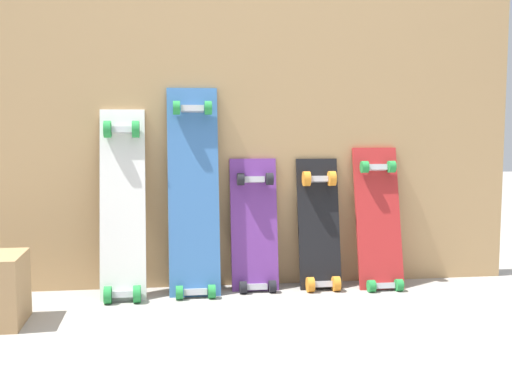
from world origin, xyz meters
name	(u,v)px	position (x,y,z in m)	size (l,w,h in m)	color
ground_plane	(254,287)	(0.00, 0.00, 0.00)	(12.00, 12.00, 0.00)	#9E9991
plywood_wall_panel	(252,88)	(0.00, 0.07, 0.84)	(2.26, 0.04, 1.68)	tan
skateboard_white	(123,211)	(-0.53, -0.06, 0.34)	(0.18, 0.26, 0.81)	silver
skateboard_blue	(194,200)	(-0.25, -0.05, 0.38)	(0.21, 0.23, 0.91)	#386BAD
skateboard_purple	(255,233)	(0.00, -0.02, 0.24)	(0.20, 0.17, 0.62)	#6B338C
skateboard_black	(319,231)	(0.27, -0.03, 0.24)	(0.18, 0.19, 0.61)	black
skateboard_red	(379,226)	(0.53, -0.05, 0.26)	(0.19, 0.22, 0.66)	#B22626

